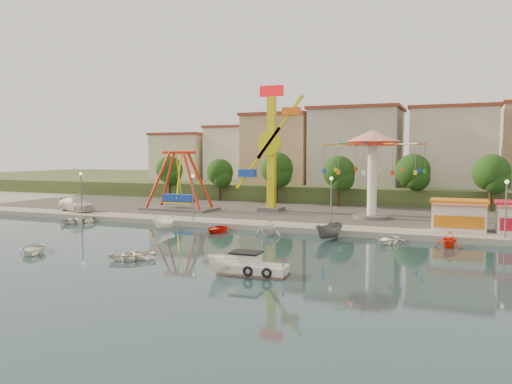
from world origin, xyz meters
The scene contains 35 objects.
ground centered at (0.00, 0.00, 0.00)m, with size 200.00×200.00×0.00m, color #122D33.
quay_deck centered at (0.00, 62.00, 0.30)m, with size 200.00×100.00×0.60m, color #9E998E.
asphalt_pad centered at (0.00, 30.00, 0.60)m, with size 90.00×28.00×0.01m, color #4C4944.
hill_terrace centered at (0.00, 67.00, 1.50)m, with size 200.00×60.00×3.00m, color #384C26.
pirate_ship_ride centered at (-15.08, 21.86, 4.39)m, with size 10.00×5.00×8.00m.
kamikaze_tower centered at (-2.69, 25.02, 8.50)m, with size 6.35×3.10×16.50m.
wave_swinger centered at (10.62, 22.46, 8.20)m, with size 11.60×11.60×10.40m.
booth_left centered at (20.10, 16.49, 2.16)m, with size 5.40×3.78×3.08m.
lamp_post_0 centered at (-24.00, 13.00, 3.10)m, with size 0.14×0.14×5.00m, color #59595E.
lamp_post_1 centered at (-8.00, 13.00, 3.10)m, with size 0.14×0.14×5.00m, color #59595E.
lamp_post_2 centered at (8.00, 13.00, 3.10)m, with size 0.14×0.14×5.00m, color #59595E.
lamp_post_3 centered at (24.00, 13.00, 3.10)m, with size 0.14×0.14×5.00m, color #59595E.
tree_0 centered at (-26.00, 36.98, 5.47)m, with size 4.60×4.60×7.19m.
tree_1 centered at (-16.00, 36.24, 5.20)m, with size 4.35×4.35×6.80m.
tree_2 centered at (-6.00, 35.81, 5.92)m, with size 5.02×5.02×7.85m.
tree_3 centered at (4.00, 34.36, 5.55)m, with size 4.68×4.68×7.32m.
tree_4 centered at (14.00, 37.35, 5.75)m, with size 4.86×4.86×7.60m.
tree_5 centered at (24.00, 35.54, 5.71)m, with size 4.83×4.83×7.54m.
building_0 centered at (-33.37, 46.06, 8.93)m, with size 9.26×9.53×11.87m, color beige.
building_1 centered at (-21.33, 51.38, 7.32)m, with size 12.33×9.01×8.63m, color silver.
building_2 centered at (-8.19, 51.96, 8.62)m, with size 11.95×9.28×11.23m, color tan.
building_3 centered at (5.60, 48.80, 7.60)m, with size 12.59×10.50×9.20m, color beige.
building_4 centered at (19.07, 52.20, 7.62)m, with size 10.75×9.23×9.24m, color beige.
cabin_motorboat centered at (6.99, -5.77, 0.44)m, with size 4.78×2.06×1.65m.
rowboat_a centered at (-12.45, -5.94, 0.39)m, with size 2.67×3.75×0.78m, color white.
rowboat_b centered at (-3.48, -4.89, 0.38)m, with size 2.62×3.66×0.76m, color white.
skiff centered at (5.71, -6.07, 0.75)m, with size 1.46×3.88×1.50m, color white.
van centered at (-27.02, 15.44, 1.51)m, with size 2.54×6.25×1.82m, color silver.
moored_boat_0 centered at (-21.98, 9.80, 0.44)m, with size 3.00×4.21×0.87m, color silver.
moored_boat_2 centered at (-9.90, 9.80, 0.71)m, with size 1.39×3.69×1.42m, color white.
moored_boat_3 centered at (-3.44, 9.80, 0.36)m, with size 2.49×3.49×0.72m, color red.
moored_boat_4 centered at (2.42, 9.80, 0.86)m, with size 2.83×3.28×1.73m, color silver.
moored_boat_5 centered at (8.60, 9.80, 0.81)m, with size 1.57×4.19×1.62m, color slate.
moored_boat_6 centered at (14.06, 9.80, 0.37)m, with size 2.57×3.60×0.75m, color white.
moored_boat_7 centered at (19.34, 9.80, 0.73)m, with size 2.38×2.76×1.45m, color #FB3916.
Camera 1 is at (19.82, -36.74, 8.23)m, focal length 35.00 mm.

